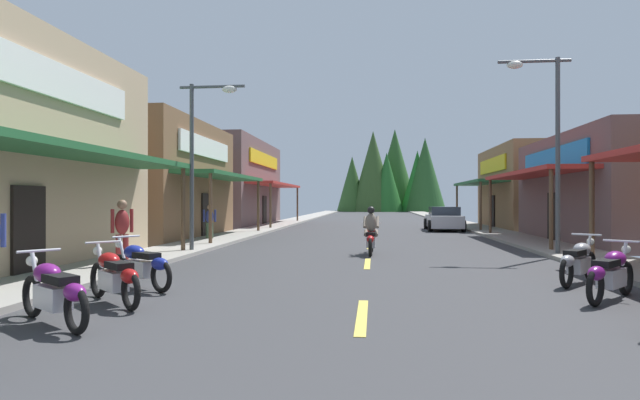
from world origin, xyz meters
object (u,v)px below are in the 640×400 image
Objects in this scene: pedestrian_waiting at (122,229)px; streetlamp_right at (546,127)px; streetlamp_left at (202,141)px; motorcycle_parked_right_4 at (578,261)px; motorcycle_parked_left_1 at (54,291)px; parked_car_curbside at (444,219)px; pedestrian_browsing at (210,220)px; motorcycle_parked_left_2 at (114,275)px; motorcycle_parked_right_3 at (611,273)px; rider_cruising_lead at (371,234)px; motorcycle_parked_left_3 at (140,264)px.

streetlamp_right is at bearing 63.89° from pedestrian_waiting.
motorcycle_parked_right_4 is at bearing -27.97° from streetlamp_left.
pedestrian_waiting is at bearing -160.35° from streetlamp_right.
motorcycle_parked_left_1 is 25.45m from parked_car_curbside.
pedestrian_browsing reaches higher than motorcycle_parked_left_1.
pedestrian_browsing is at bearing -36.47° from motorcycle_parked_left_2.
motorcycle_parked_right_4 and motorcycle_parked_left_1 have the same top height.
pedestrian_browsing is at bearing 85.62° from motorcycle_parked_right_4.
motorcycle_parked_right_3 is 9.00m from motorcycle_parked_left_1.
motorcycle_parked_right_3 is at bearing -148.32° from rider_cruising_lead.
streetlamp_left is 6.39m from rider_cruising_lead.
pedestrian_waiting reaches higher than motorcycle_parked_left_3.
pedestrian_waiting is at bearing 167.37° from pedestrian_browsing.
motorcycle_parked_left_1 is 0.84× the size of rider_cruising_lead.
motorcycle_parked_right_3 is 1.79m from motorcycle_parked_right_4.
motorcycle_parked_right_3 is 0.90× the size of motorcycle_parked_left_3.
pedestrian_waiting is 21.09m from parked_car_curbside.
pedestrian_waiting reaches higher than pedestrian_browsing.
parked_car_curbside is at bearing -68.76° from motorcycle_parked_left_2.
streetlamp_right is 6.43m from rider_cruising_lead.
motorcycle_parked_right_3 is 1.05× the size of pedestrian_browsing.
rider_cruising_lead is at bearing -89.79° from motorcycle_parked_left_3.
pedestrian_browsing is at bearing 158.38° from streetlamp_right.
motorcycle_parked_right_4 is 19.49m from parked_car_curbside.
streetlamp_right is at bearing -112.25° from motorcycle_parked_left_3.
parked_car_curbside is at bearing 41.68° from motorcycle_parked_right_3.
motorcycle_parked_right_3 is 0.38× the size of parked_car_curbside.
streetlamp_right is 8.10m from motorcycle_parked_right_3.
streetlamp_right is at bearing -128.80° from pedestrian_browsing.
parked_car_curbside reaches higher than motorcycle_parked_right_3.
motorcycle_parked_left_3 is at bearing 129.69° from motorcycle_parked_right_3.
motorcycle_parked_right_3 is at bearing -99.75° from streetlamp_right.
motorcycle_parked_right_3 is 21.27m from parked_car_curbside.
motorcycle_parked_left_1 is 1.09× the size of motorcycle_parked_left_2.
pedestrian_waiting is (-10.65, 1.19, 0.55)m from motorcycle_parked_right_4.
motorcycle_parked_left_2 is 4.66m from pedestrian_waiting.
rider_cruising_lead is (-4.36, 5.48, 0.17)m from motorcycle_parked_right_4.
parked_car_curbside is (-1.26, 14.10, -3.38)m from streetlamp_right.
rider_cruising_lead reaches higher than motorcycle_parked_left_2.
parked_car_curbside is (8.72, 20.98, 0.20)m from motorcycle_parked_left_3.
pedestrian_waiting is at bearing 121.47° from motorcycle_parked_right_4.
streetlamp_right is at bearing 0.48° from streetlamp_left.
streetlamp_left reaches higher than motorcycle_parked_left_3.
streetlamp_right is at bearing 26.38° from motorcycle_parked_right_4.
streetlamp_left is at bearing 146.42° from parked_car_curbside.
pedestrian_browsing reaches higher than motorcycle_parked_right_4.
motorcycle_parked_right_4 and motorcycle_parked_left_3 have the same top height.
streetlamp_right reaches higher than motorcycle_parked_left_3.
pedestrian_waiting is at bearing -22.37° from motorcycle_parked_left_2.
motorcycle_parked_left_1 is (1.23, -9.77, -3.25)m from streetlamp_left.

